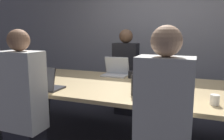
{
  "coord_description": "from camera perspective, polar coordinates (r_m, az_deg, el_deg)",
  "views": [
    {
      "loc": [
        0.62,
        -2.44,
        1.36
      ],
      "look_at": [
        -0.38,
        0.1,
        0.9
      ],
      "focal_mm": 35.0,
      "sensor_mm": 36.0,
      "label": 1
    }
  ],
  "objects": [
    {
      "name": "curtain_wall",
      "position": [
        4.37,
        13.48,
        9.91
      ],
      "size": [
        12.0,
        0.06,
        2.8
      ],
      "color": "#9999A3",
      "rests_on": "ground_plane"
    },
    {
      "name": "conference_table",
      "position": [
        2.6,
        6.99,
        -5.18
      ],
      "size": [
        3.83,
        1.4,
        0.75
      ],
      "color": "#D6B77F",
      "rests_on": "ground_plane"
    },
    {
      "name": "cup_near_right",
      "position": [
        2.09,
        25.24,
        -7.05
      ],
      "size": [
        0.08,
        0.08,
        0.09
      ],
      "color": "white",
      "rests_on": "conference_table"
    },
    {
      "name": "laptop_near_midright",
      "position": [
        2.03,
        13.11,
        -6.06
      ],
      "size": [
        0.36,
        0.25,
        0.25
      ],
      "rotation": [
        0.0,
        0.0,
        3.14
      ],
      "color": "silver",
      "rests_on": "conference_table"
    },
    {
      "name": "person_near_midright",
      "position": [
        1.69,
        13.17,
        -13.99
      ],
      "size": [
        0.4,
        0.24,
        1.41
      ],
      "rotation": [
        0.0,
        0.0,
        3.14
      ],
      "color": "#2D2D38",
      "rests_on": "ground_plane"
    },
    {
      "name": "bottle_near_midright",
      "position": [
        2.18,
        5.96,
        -3.78
      ],
      "size": [
        0.07,
        0.07,
        0.25
      ],
      "color": "black",
      "rests_on": "conference_table"
    },
    {
      "name": "laptop_far_center",
      "position": [
        3.08,
        11.53,
        -0.62
      ],
      "size": [
        0.31,
        0.26,
        0.26
      ],
      "color": "#333338",
      "rests_on": "conference_table"
    },
    {
      "name": "cup_far_center",
      "position": [
        3.06,
        6.94,
        -1.13
      ],
      "size": [
        0.08,
        0.08,
        0.09
      ],
      "color": "#232328",
      "rests_on": "conference_table"
    },
    {
      "name": "laptop_far_midleft",
      "position": [
        3.17,
        1.02,
        -0.09
      ],
      "size": [
        0.36,
        0.27,
        0.27
      ],
      "color": "silver",
      "rests_on": "conference_table"
    },
    {
      "name": "person_far_midleft",
      "position": [
        3.66,
        3.57,
        -0.86
      ],
      "size": [
        0.4,
        0.24,
        1.42
      ],
      "color": "#2D2D38",
      "rests_on": "ground_plane"
    },
    {
      "name": "cup_far_midleft",
      "position": [
        3.02,
        5.09,
        -1.18
      ],
      "size": [
        0.09,
        0.09,
        0.1
      ],
      "color": "#232328",
      "rests_on": "conference_table"
    },
    {
      "name": "laptop_near_left",
      "position": [
        2.48,
        -17.08,
        -3.33
      ],
      "size": [
        0.32,
        0.26,
        0.26
      ],
      "rotation": [
        0.0,
        0.0,
        3.14
      ],
      "color": "#333338",
      "rests_on": "conference_table"
    },
    {
      "name": "person_near_left",
      "position": [
        2.25,
        -22.18,
        -8.81
      ],
      "size": [
        0.4,
        0.24,
        1.39
      ],
      "rotation": [
        0.0,
        0.0,
        3.14
      ],
      "color": "#2D2D38",
      "rests_on": "ground_plane"
    },
    {
      "name": "stapler",
      "position": [
        2.36,
        9.04,
        -4.89
      ],
      "size": [
        0.05,
        0.15,
        0.05
      ],
      "rotation": [
        0.0,
        0.0,
        0.04
      ],
      "color": "black",
      "rests_on": "conference_table"
    }
  ]
}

